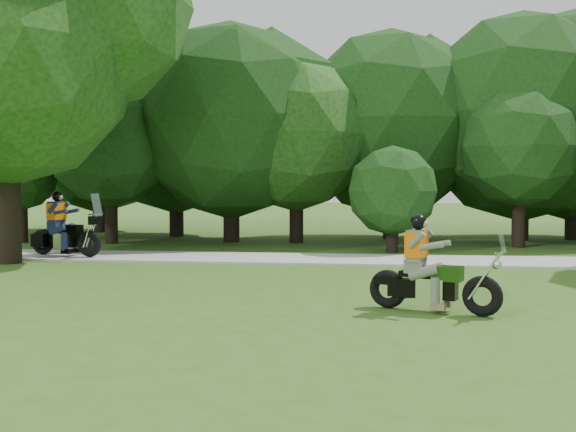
{
  "coord_description": "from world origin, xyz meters",
  "views": [
    {
      "loc": [
        -1.67,
        -9.59,
        2.02
      ],
      "look_at": [
        -3.26,
        2.75,
        1.37
      ],
      "focal_mm": 45.0,
      "sensor_mm": 36.0,
      "label": 1
    }
  ],
  "objects": [
    {
      "name": "ground",
      "position": [
        0.0,
        0.0,
        0.0
      ],
      "size": [
        100.0,
        100.0,
        0.0
      ],
      "primitive_type": "plane",
      "color": "#355D1A",
      "rests_on": "ground"
    },
    {
      "name": "walkway",
      "position": [
        0.0,
        8.0,
        0.03
      ],
      "size": [
        60.0,
        2.2,
        0.06
      ],
      "primitive_type": "cube",
      "color": "#ACACA6",
      "rests_on": "ground"
    },
    {
      "name": "tree_line",
      "position": [
        0.46,
        14.49,
        3.67
      ],
      "size": [
        39.88,
        10.96,
        7.54
      ],
      "color": "black",
      "rests_on": "ground"
    },
    {
      "name": "big_tree_west",
      "position": [
        -10.54,
        6.85,
        5.76
      ],
      "size": [
        8.64,
        6.56,
        9.96
      ],
      "color": "black",
      "rests_on": "ground"
    },
    {
      "name": "chopper_motorcycle",
      "position": [
        -0.97,
        1.4,
        0.54
      ],
      "size": [
        2.01,
        1.07,
        1.48
      ],
      "rotation": [
        0.0,
        0.0,
        -0.37
      ],
      "color": "black",
      "rests_on": "ground"
    },
    {
      "name": "touring_motorcycle",
      "position": [
        -9.69,
        7.7,
        0.65
      ],
      "size": [
        2.12,
        1.04,
        1.64
      ],
      "rotation": [
        0.0,
        0.0,
        -0.27
      ],
      "color": "black",
      "rests_on": "walkway"
    }
  ]
}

